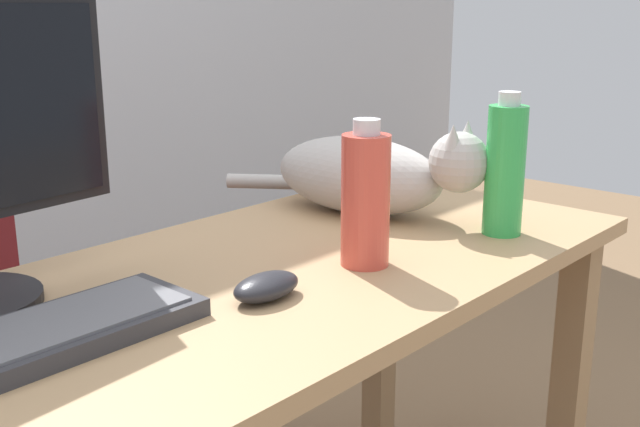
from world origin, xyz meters
The scene contains 7 objects.
desk centered at (0.00, 0.00, 0.62)m, with size 1.67×0.61×0.72m.
office_chair centered at (0.17, 0.66, 0.37)m, with size 0.51×0.48×0.88m.
keyboard centered at (-0.24, 0.00, 0.73)m, with size 0.44×0.15×0.03m.
cat centered at (0.52, 0.09, 0.80)m, with size 0.22×0.61×0.20m.
computer_mouse centered at (0.07, -0.09, 0.74)m, with size 0.11×0.06×0.04m, color #232328.
water_bottle centered at (0.28, -0.10, 0.83)m, with size 0.08×0.08×0.23m.
spray_bottle centered at (0.57, -0.17, 0.84)m, with size 0.07×0.07×0.25m.
Camera 1 is at (-0.63, -0.81, 1.12)m, focal length 42.96 mm.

